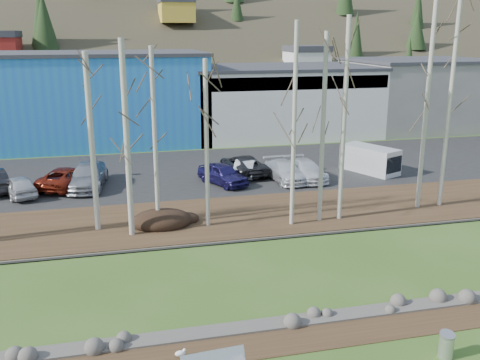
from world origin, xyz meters
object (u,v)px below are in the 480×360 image
object	(u,v)px
seagull	(181,353)
car_7	(285,171)
car_2	(67,177)
car_4	(223,174)
car_6	(243,165)
van_white	(372,160)
car_0	(19,186)
car_3	(88,176)
car_5	(246,167)
litter_bin	(446,346)
car_8	(305,170)

from	to	relation	value
seagull	car_7	world-z (taller)	car_7
car_2	car_4	size ratio (longest dim) A/B	1.20
car_6	van_white	bearing A→B (deg)	163.17
car_0	car_3	bearing A→B (deg)	173.23
seagull	van_white	bearing A→B (deg)	37.05
seagull	car_5	size ratio (longest dim) A/B	0.11
car_2	car_5	bearing A→B (deg)	-154.43
seagull	car_5	xyz separation A→B (m)	(7.43, 20.79, 0.61)
car_2	car_4	distance (m)	10.24
car_0	van_white	xyz separation A→B (m)	(24.08, 0.25, 0.28)
seagull	car_6	bearing A→B (deg)	58.28
car_0	litter_bin	bearing A→B (deg)	105.27
car_0	car_2	world-z (taller)	car_2
car_2	car_7	xyz separation A→B (m)	(14.45, -1.74, -0.02)
litter_bin	car_8	size ratio (longest dim) A/B	0.17
seagull	car_2	xyz separation A→B (m)	(-4.75, 20.64, 0.66)
car_0	car_8	bearing A→B (deg)	157.51
car_5	van_white	xyz separation A→B (m)	(9.12, -1.22, 0.30)
car_3	car_6	size ratio (longest dim) A/B	1.07
seagull	car_2	size ratio (longest dim) A/B	0.08
seagull	car_4	xyz separation A→B (m)	(5.36, 19.01, 0.68)
car_4	litter_bin	bearing A→B (deg)	-107.63
car_5	seagull	bearing A→B (deg)	92.36
litter_bin	car_4	bearing A→B (deg)	97.75
car_0	car_2	bearing A→B (deg)	-175.62
car_6	car_4	bearing A→B (deg)	42.20
litter_bin	car_0	size ratio (longest dim) A/B	0.21
car_2	car_7	world-z (taller)	car_2
car_0	car_2	xyz separation A→B (m)	(2.77, 1.33, 0.03)
car_0	car_4	size ratio (longest dim) A/B	0.93
car_3	car_8	xyz separation A→B (m)	(14.62, -1.47, -0.11)
car_5	car_7	world-z (taller)	car_7
car_0	van_white	size ratio (longest dim) A/B	0.83
car_8	van_white	world-z (taller)	van_white
litter_bin	car_6	distance (m)	23.22
car_0	car_5	distance (m)	15.03
car_8	van_white	size ratio (longest dim) A/B	0.99
litter_bin	car_7	size ratio (longest dim) A/B	0.17
car_4	car_6	xyz separation A→B (m)	(1.95, 2.23, -0.01)
seagull	car_0	distance (m)	20.73
litter_bin	seagull	xyz separation A→B (m)	(-8.22, 1.96, -0.23)
car_4	car_0	bearing A→B (deg)	153.30
car_5	car_0	bearing A→B (deg)	27.68
car_0	car_7	size ratio (longest dim) A/B	0.84
car_3	car_4	size ratio (longest dim) A/B	1.29
car_4	car_2	bearing A→B (deg)	145.48
car_4	van_white	xyz separation A→B (m)	(11.19, 0.55, 0.23)
car_0	car_7	world-z (taller)	car_7
car_4	car_5	distance (m)	2.73
car_6	van_white	size ratio (longest dim) A/B	1.08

